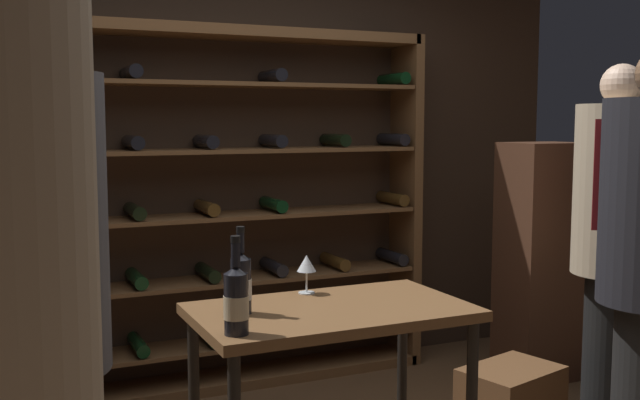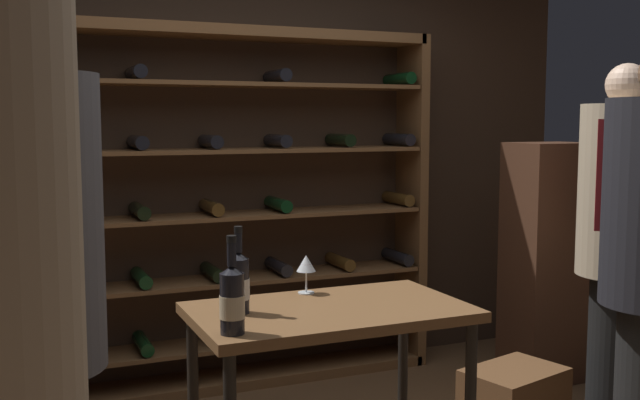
{
  "view_description": "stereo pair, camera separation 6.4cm",
  "coord_description": "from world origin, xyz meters",
  "px_view_note": "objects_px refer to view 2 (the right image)",
  "views": [
    {
      "loc": [
        -1.37,
        -2.66,
        1.58
      ],
      "look_at": [
        -0.09,
        0.16,
        1.25
      ],
      "focal_mm": 42.02,
      "sensor_mm": 36.0,
      "label": 1
    },
    {
      "loc": [
        -1.31,
        -2.68,
        1.58
      ],
      "look_at": [
        -0.09,
        0.16,
        1.25
      ],
      "focal_mm": 42.02,
      "sensor_mm": 36.0,
      "label": 2
    }
  ],
  "objects_px": {
    "wine_glass_stemmed_left": "(306,265)",
    "wine_bottle_black_capsule": "(239,282)",
    "person_bystander_dark_jacket": "(30,292)",
    "wine_bottle_red_label": "(232,299)",
    "display_cabinet": "(546,262)",
    "person_host_in_suit": "(621,230)",
    "tasting_table": "(329,335)",
    "wine_rack": "(174,214)"
  },
  "relations": [
    {
      "from": "wine_rack",
      "to": "tasting_table",
      "type": "height_order",
      "value": "wine_rack"
    },
    {
      "from": "tasting_table",
      "to": "wine_rack",
      "type": "bearing_deg",
      "value": 97.7
    },
    {
      "from": "wine_rack",
      "to": "wine_bottle_black_capsule",
      "type": "relative_size",
      "value": 9.75
    },
    {
      "from": "person_bystander_dark_jacket",
      "to": "display_cabinet",
      "type": "bearing_deg",
      "value": -41.59
    },
    {
      "from": "display_cabinet",
      "to": "wine_bottle_red_label",
      "type": "xyz_separation_m",
      "value": [
        -2.33,
        -1.21,
        0.27
      ]
    },
    {
      "from": "tasting_table",
      "to": "wine_bottle_black_capsule",
      "type": "relative_size",
      "value": 3.23
    },
    {
      "from": "wine_rack",
      "to": "tasting_table",
      "type": "xyz_separation_m",
      "value": [
        0.23,
        -1.67,
        -0.28
      ]
    },
    {
      "from": "person_host_in_suit",
      "to": "person_bystander_dark_jacket",
      "type": "bearing_deg",
      "value": 1.29
    },
    {
      "from": "display_cabinet",
      "to": "wine_bottle_black_capsule",
      "type": "height_order",
      "value": "display_cabinet"
    },
    {
      "from": "person_host_in_suit",
      "to": "display_cabinet",
      "type": "distance_m",
      "value": 0.79
    },
    {
      "from": "tasting_table",
      "to": "wine_glass_stemmed_left",
      "type": "bearing_deg",
      "value": 88.99
    },
    {
      "from": "person_host_in_suit",
      "to": "wine_bottle_red_label",
      "type": "relative_size",
      "value": 5.63
    },
    {
      "from": "wine_rack",
      "to": "wine_glass_stemmed_left",
      "type": "bearing_deg",
      "value": -80.83
    },
    {
      "from": "person_bystander_dark_jacket",
      "to": "wine_glass_stemmed_left",
      "type": "relative_size",
      "value": 12.08
    },
    {
      "from": "wine_bottle_red_label",
      "to": "wine_bottle_black_capsule",
      "type": "xyz_separation_m",
      "value": [
        0.1,
        0.25,
        -0.0
      ]
    },
    {
      "from": "tasting_table",
      "to": "person_host_in_suit",
      "type": "xyz_separation_m",
      "value": [
        1.74,
        0.29,
        0.26
      ]
    },
    {
      "from": "wine_bottle_red_label",
      "to": "wine_bottle_black_capsule",
      "type": "height_order",
      "value": "wine_bottle_red_label"
    },
    {
      "from": "tasting_table",
      "to": "wine_glass_stemmed_left",
      "type": "distance_m",
      "value": 0.33
    },
    {
      "from": "display_cabinet",
      "to": "wine_glass_stemmed_left",
      "type": "distance_m",
      "value": 2.05
    },
    {
      "from": "person_host_in_suit",
      "to": "display_cabinet",
      "type": "bearing_deg",
      "value": -108.98
    },
    {
      "from": "wine_rack",
      "to": "display_cabinet",
      "type": "distance_m",
      "value": 2.23
    },
    {
      "from": "wine_rack",
      "to": "person_bystander_dark_jacket",
      "type": "xyz_separation_m",
      "value": [
        -0.83,
        -1.83,
        0.02
      ]
    },
    {
      "from": "tasting_table",
      "to": "person_host_in_suit",
      "type": "distance_m",
      "value": 1.79
    },
    {
      "from": "wine_rack",
      "to": "wine_bottle_black_capsule",
      "type": "xyz_separation_m",
      "value": [
        -0.12,
        -1.62,
        -0.06
      ]
    },
    {
      "from": "person_host_in_suit",
      "to": "wine_bottle_red_label",
      "type": "distance_m",
      "value": 2.24
    },
    {
      "from": "tasting_table",
      "to": "person_bystander_dark_jacket",
      "type": "relative_size",
      "value": 0.54
    },
    {
      "from": "tasting_table",
      "to": "person_host_in_suit",
      "type": "height_order",
      "value": "person_host_in_suit"
    },
    {
      "from": "wine_rack",
      "to": "wine_glass_stemmed_left",
      "type": "height_order",
      "value": "wine_rack"
    },
    {
      "from": "display_cabinet",
      "to": "wine_bottle_black_capsule",
      "type": "xyz_separation_m",
      "value": [
        -2.23,
        -0.96,
        0.26
      ]
    },
    {
      "from": "wine_bottle_red_label",
      "to": "wine_glass_stemmed_left",
      "type": "relative_size",
      "value": 2.08
    },
    {
      "from": "person_bystander_dark_jacket",
      "to": "wine_bottle_red_label",
      "type": "height_order",
      "value": "person_bystander_dark_jacket"
    },
    {
      "from": "person_host_in_suit",
      "to": "wine_glass_stemmed_left",
      "type": "xyz_separation_m",
      "value": [
        -1.74,
        -0.05,
        -0.04
      ]
    },
    {
      "from": "person_bystander_dark_jacket",
      "to": "wine_glass_stemmed_left",
      "type": "xyz_separation_m",
      "value": [
        1.06,
        0.41,
        -0.07
      ]
    },
    {
      "from": "tasting_table",
      "to": "wine_glass_stemmed_left",
      "type": "xyz_separation_m",
      "value": [
        0.0,
        0.24,
        0.22
      ]
    },
    {
      "from": "tasting_table",
      "to": "person_bystander_dark_jacket",
      "type": "height_order",
      "value": "person_bystander_dark_jacket"
    },
    {
      "from": "display_cabinet",
      "to": "wine_bottle_red_label",
      "type": "height_order",
      "value": "display_cabinet"
    },
    {
      "from": "wine_rack",
      "to": "person_bystander_dark_jacket",
      "type": "relative_size",
      "value": 1.64
    },
    {
      "from": "wine_bottle_red_label",
      "to": "display_cabinet",
      "type": "bearing_deg",
      "value": 27.56
    },
    {
      "from": "wine_bottle_red_label",
      "to": "person_host_in_suit",
      "type": "bearing_deg",
      "value": 12.73
    },
    {
      "from": "tasting_table",
      "to": "person_bystander_dark_jacket",
      "type": "bearing_deg",
      "value": -171.31
    },
    {
      "from": "person_bystander_dark_jacket",
      "to": "wine_bottle_black_capsule",
      "type": "height_order",
      "value": "person_bystander_dark_jacket"
    },
    {
      "from": "wine_glass_stemmed_left",
      "to": "wine_bottle_black_capsule",
      "type": "bearing_deg",
      "value": -150.56
    }
  ]
}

